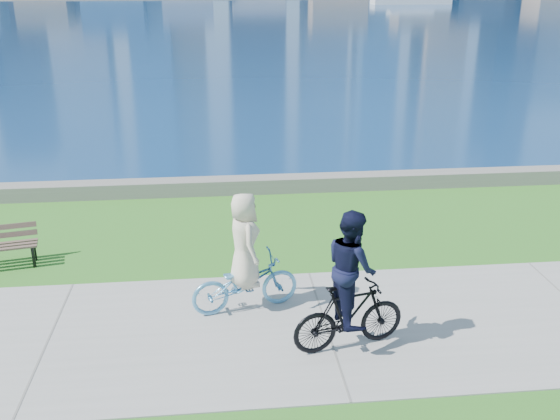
{
  "coord_description": "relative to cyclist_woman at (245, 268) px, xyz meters",
  "views": [
    {
      "loc": [
        2.5,
        -7.86,
        4.91
      ],
      "look_at": [
        3.53,
        2.05,
        1.1
      ],
      "focal_mm": 40.0,
      "sensor_mm": 36.0,
      "label": 1
    }
  ],
  "objects": [
    {
      "name": "ground",
      "position": [
        -2.84,
        -0.65,
        -0.72
      ],
      "size": [
        320.0,
        320.0,
        0.0
      ],
      "primitive_type": "plane",
      "color": "#27671B",
      "rests_on": "ground"
    },
    {
      "name": "cyclist_man",
      "position": [
        1.37,
        -1.21,
        0.15
      ],
      "size": [
        0.82,
        1.69,
        2.03
      ],
      "rotation": [
        0.0,
        0.0,
        1.79
      ],
      "color": "black",
      "rests_on": "ground"
    },
    {
      "name": "seawall",
      "position": [
        -2.84,
        5.55,
        -0.55
      ],
      "size": [
        90.0,
        0.5,
        0.35
      ],
      "primitive_type": "cube",
      "color": "slate",
      "rests_on": "ground"
    },
    {
      "name": "concrete_path",
      "position": [
        -2.84,
        -0.65,
        -0.71
      ],
      "size": [
        80.0,
        3.5,
        0.02
      ],
      "primitive_type": "cube",
      "color": "gray",
      "rests_on": "ground"
    },
    {
      "name": "cyclist_woman",
      "position": [
        0.0,
        0.0,
        0.0
      ],
      "size": [
        0.96,
        1.77,
        1.89
      ],
      "rotation": [
        0.0,
        0.0,
        1.81
      ],
      "color": "#56A0D1",
      "rests_on": "ground"
    },
    {
      "name": "bay_water",
      "position": [
        -2.84,
        71.35,
        -0.72
      ],
      "size": [
        320.0,
        131.0,
        0.01
      ],
      "primitive_type": "cube",
      "color": "navy",
      "rests_on": "ground"
    },
    {
      "name": "ferry_far",
      "position": [
        31.88,
        95.62,
        -0.0
      ],
      "size": [
        12.71,
        3.63,
        1.73
      ],
      "color": "silver",
      "rests_on": "ground"
    }
  ]
}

